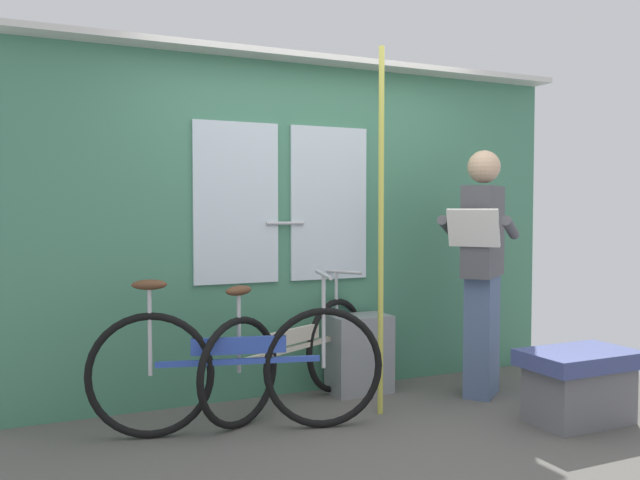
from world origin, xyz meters
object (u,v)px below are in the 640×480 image
passenger_reading_newspaper (482,267)px  trash_bin_by_wall (359,354)px  handrail_pole (381,232)px  bicycle_near_door (291,354)px  bench_seat_corner (579,384)px  bicycle_leaning_behind (238,368)px

passenger_reading_newspaper → trash_bin_by_wall: passenger_reading_newspaper is taller
passenger_reading_newspaper → handrail_pole: handrail_pole is taller
handrail_pole → bicycle_near_door: bearing=144.4°
passenger_reading_newspaper → bench_seat_corner: bearing=64.1°
passenger_reading_newspaper → trash_bin_by_wall: bearing=-67.9°
trash_bin_by_wall → passenger_reading_newspaper: bearing=-29.8°
trash_bin_by_wall → bench_seat_corner: trash_bin_by_wall is taller
bicycle_leaning_behind → bench_seat_corner: 2.10m
bicycle_near_door → bicycle_leaning_behind: bearing=-173.9°
handrail_pole → bench_seat_corner: bearing=-33.6°
bicycle_near_door → handrail_pole: size_ratio=0.64×
passenger_reading_newspaper → bench_seat_corner: (0.16, -0.74, -0.67)m
bicycle_near_door → bicycle_leaning_behind: 0.57m
passenger_reading_newspaper → bench_seat_corner: size_ratio=2.47×
passenger_reading_newspaper → trash_bin_by_wall: 1.07m
bicycle_near_door → passenger_reading_newspaper: passenger_reading_newspaper is taller
bicycle_near_door → passenger_reading_newspaper: 1.48m
trash_bin_by_wall → bench_seat_corner: (0.91, -1.17, -0.04)m
bicycle_near_door → trash_bin_by_wall: size_ratio=2.68×
trash_bin_by_wall → handrail_pole: (-0.11, -0.49, 0.89)m
bicycle_near_door → passenger_reading_newspaper: size_ratio=0.87×
bicycle_near_door → bench_seat_corner: bicycle_near_door is taller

